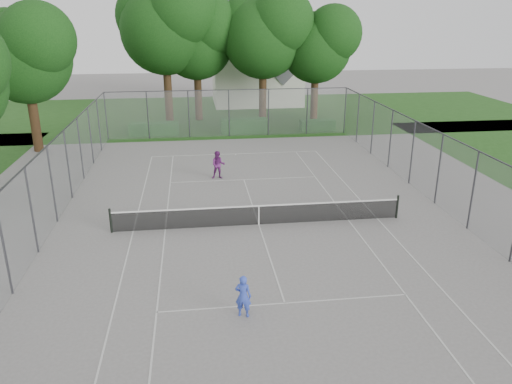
{
  "coord_description": "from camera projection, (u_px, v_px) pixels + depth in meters",
  "views": [
    {
      "loc": [
        -2.71,
        -20.19,
        8.93
      ],
      "look_at": [
        0.0,
        1.0,
        1.2
      ],
      "focal_mm": 35.0,
      "sensor_mm": 36.0,
      "label": 1
    }
  ],
  "objects": [
    {
      "name": "ground",
      "position": [
        259.0,
        225.0,
        22.2
      ],
      "size": [
        120.0,
        120.0,
        0.0
      ],
      "primitive_type": "plane",
      "color": "slate",
      "rests_on": "ground"
    },
    {
      "name": "grass_far",
      "position": [
        222.0,
        114.0,
        46.44
      ],
      "size": [
        60.0,
        20.0,
        0.0
      ],
      "primitive_type": "cube",
      "color": "#1B4413",
      "rests_on": "ground"
    },
    {
      "name": "court_markings",
      "position": [
        259.0,
        225.0,
        22.19
      ],
      "size": [
        11.03,
        23.83,
        0.01
      ],
      "color": "beige",
      "rests_on": "ground"
    },
    {
      "name": "tennis_net",
      "position": [
        259.0,
        214.0,
        22.02
      ],
      "size": [
        12.87,
        0.1,
        1.1
      ],
      "color": "black",
      "rests_on": "ground"
    },
    {
      "name": "perimeter_fence",
      "position": [
        259.0,
        187.0,
        21.58
      ],
      "size": [
        18.08,
        34.08,
        3.52
      ],
      "color": "#38383D",
      "rests_on": "ground"
    },
    {
      "name": "tree_far_left",
      "position": [
        165.0,
        22.0,
        40.09
      ],
      "size": [
        8.24,
        7.52,
        11.84
      ],
      "color": "#332012",
      "rests_on": "ground"
    },
    {
      "name": "tree_far_midleft",
      "position": [
        197.0,
        36.0,
        41.48
      ],
      "size": [
        7.13,
        6.51,
        10.25
      ],
      "color": "#332012",
      "rests_on": "ground"
    },
    {
      "name": "tree_far_midright",
      "position": [
        264.0,
        31.0,
        40.46
      ],
      "size": [
        7.54,
        6.89,
        10.84
      ],
      "color": "#332012",
      "rests_on": "ground"
    },
    {
      "name": "tree_far_right",
      "position": [
        318.0,
        42.0,
        41.22
      ],
      "size": [
        6.68,
        6.09,
        9.6
      ],
      "color": "#332012",
      "rests_on": "ground"
    },
    {
      "name": "tree_side_back",
      "position": [
        25.0,
        50.0,
        31.7
      ],
      "size": [
        6.73,
        6.14,
        9.67
      ],
      "color": "#332012",
      "rests_on": "ground"
    },
    {
      "name": "hedge_left",
      "position": [
        154.0,
        129.0,
        38.35
      ],
      "size": [
        3.75,
        1.13,
        0.94
      ],
      "primitive_type": "cube",
      "color": "#1A4F19",
      "rests_on": "ground"
    },
    {
      "name": "hedge_mid",
      "position": [
        244.0,
        126.0,
        38.88
      ],
      "size": [
        3.58,
        1.02,
        1.12
      ],
      "primitive_type": "cube",
      "color": "#1A4F19",
      "rests_on": "ground"
    },
    {
      "name": "hedge_right",
      "position": [
        317.0,
        125.0,
        39.8
      ],
      "size": [
        2.75,
        1.01,
        0.83
      ],
      "primitive_type": "cube",
      "color": "#1A4F19",
      "rests_on": "ground"
    },
    {
      "name": "house",
      "position": [
        257.0,
        60.0,
        50.28
      ],
      "size": [
        8.72,
        6.76,
        10.86
      ],
      "color": "silver",
      "rests_on": "ground"
    },
    {
      "name": "girl_player",
      "position": [
        243.0,
        296.0,
        15.33
      ],
      "size": [
        0.59,
        0.48,
        1.4
      ],
      "primitive_type": "imported",
      "rotation": [
        0.0,
        0.0,
        2.81
      ],
      "color": "blue",
      "rests_on": "ground"
    },
    {
      "name": "woman_player",
      "position": [
        218.0,
        165.0,
        28.13
      ],
      "size": [
        0.82,
        0.66,
        1.6
      ],
      "primitive_type": "imported",
      "rotation": [
        0.0,
        0.0,
        -0.07
      ],
      "color": "#6B246E",
      "rests_on": "ground"
    }
  ]
}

